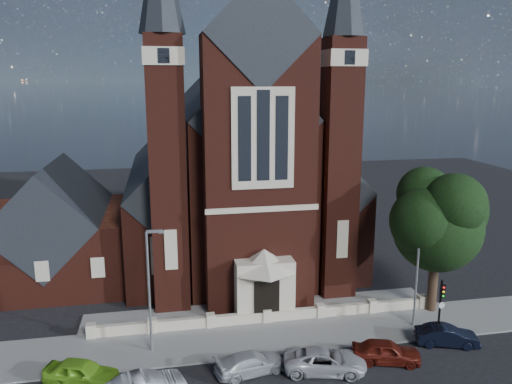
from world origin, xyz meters
TOP-DOWN VIEW (x-y plane):
  - ground at (0.00, 15.00)m, footprint 120.00×120.00m
  - pavement_strip at (0.00, 4.50)m, footprint 60.00×5.00m
  - forecourt_paving at (0.00, 8.50)m, footprint 26.00×3.00m
  - forecourt_wall at (0.00, 6.50)m, footprint 24.00×0.40m
  - church at (-0.00, 22.94)m, footprint 20.01×34.90m
  - parish_hall at (-16.00, 18.00)m, footprint 12.00×12.20m
  - street_tree at (12.60, 5.71)m, footprint 6.40×6.60m
  - street_lamp_left at (-7.91, 4.00)m, footprint 1.16×0.22m
  - street_lamp_right at (10.09, 4.00)m, footprint 1.16×0.22m
  - traffic_signal at (11.00, 2.43)m, footprint 0.28×0.42m
  - car_lime_van at (-11.88, 1.27)m, footprint 4.56×3.01m
  - car_silver_b at (-2.24, 0.55)m, footprint 4.56×2.64m
  - car_white_suv at (2.11, -0.13)m, footprint 5.31×3.34m
  - car_dark_red at (6.10, 0.12)m, footprint 4.46×2.78m
  - car_navy at (10.89, 1.26)m, footprint 4.21×2.50m

SIDE VIEW (x-z plane):
  - ground at x=0.00m, z-range 0.00..0.00m
  - pavement_strip at x=0.00m, z-range -0.06..0.06m
  - forecourt_paving at x=0.00m, z-range -0.07..0.07m
  - forecourt_wall at x=0.00m, z-range -0.45..0.45m
  - car_silver_b at x=-2.24m, z-range 0.00..1.24m
  - car_navy at x=10.89m, z-range 0.00..1.31m
  - car_white_suv at x=2.11m, z-range 0.00..1.37m
  - car_dark_red at x=6.10m, z-range 0.00..1.42m
  - car_lime_van at x=-11.88m, z-range 0.00..1.44m
  - traffic_signal at x=11.00m, z-range 0.58..4.58m
  - parish_hall at x=-16.00m, z-range -1.11..9.13m
  - street_lamp_left at x=-7.91m, z-range 0.55..8.64m
  - street_lamp_right at x=10.09m, z-range 0.55..8.64m
  - street_tree at x=12.60m, z-range 1.61..12.31m
  - church at x=0.00m, z-range -6.41..22.79m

